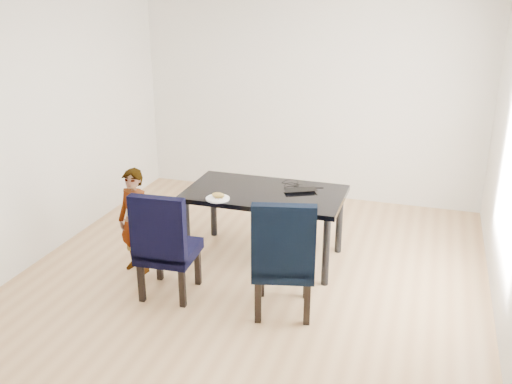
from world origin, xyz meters
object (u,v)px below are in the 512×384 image
(laptop, at_px, (299,189))
(dining_table, at_px, (265,225))
(chair_left, at_px, (168,242))
(plate, at_px, (218,199))
(chair_right, at_px, (284,254))
(child, at_px, (135,221))

(laptop, bearing_deg, dining_table, -3.70)
(chair_left, relative_size, laptop, 3.17)
(chair_left, xyz_separation_m, plate, (0.25, 0.60, 0.24))
(dining_table, xyz_separation_m, chair_right, (0.45, -0.92, 0.17))
(dining_table, height_order, child, child)
(chair_left, xyz_separation_m, chair_right, (1.08, 0.03, 0.03))
(child, relative_size, plate, 4.53)
(dining_table, bearing_deg, chair_right, -63.98)
(chair_right, bearing_deg, plate, 132.10)
(chair_right, relative_size, plate, 4.62)
(chair_right, xyz_separation_m, child, (-1.59, 0.27, -0.01))
(plate, bearing_deg, laptop, 34.94)
(chair_right, height_order, plate, chair_right)
(child, distance_m, laptop, 1.68)
(chair_left, bearing_deg, plate, 63.36)
(dining_table, xyz_separation_m, child, (-1.14, -0.65, 0.16))
(child, height_order, laptop, child)
(child, bearing_deg, plate, 33.43)
(plate, bearing_deg, chair_left, -112.86)
(dining_table, bearing_deg, chair_left, -123.62)
(chair_left, relative_size, chair_right, 0.95)
(dining_table, distance_m, child, 1.32)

